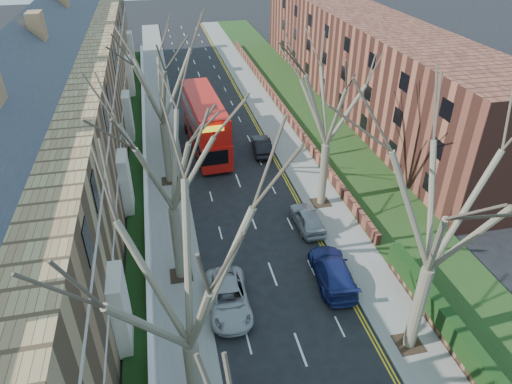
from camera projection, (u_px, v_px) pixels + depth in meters
pavement_left at (161, 129)px, 47.83m from camera, size 3.00×102.00×0.12m
pavement_right at (272, 120)px, 50.03m from camera, size 3.00×102.00×0.12m
terrace_left at (62, 116)px, 36.90m from camera, size 9.70×78.00×13.60m
flats_right at (360, 58)px, 52.83m from camera, size 13.97×54.00×10.00m
front_wall_left at (145, 162)px, 40.61m from camera, size 0.30×78.00×1.00m
grass_verge_right at (311, 115)px, 50.81m from camera, size 6.00×102.00×0.06m
tree_left_mid at (181, 264)px, 15.54m from camera, size 10.50×10.50×14.71m
tree_left_far at (166, 145)px, 23.98m from camera, size 10.15×10.15×14.22m
tree_left_dist at (157, 71)px, 33.74m from camera, size 10.50×10.50×14.71m
tree_right_mid at (448, 194)px, 19.28m from camera, size 10.50×10.50×14.71m
tree_right_far at (331, 91)px, 31.03m from camera, size 10.15×10.15×14.22m
double_decker_bus at (205, 124)px, 43.14m from camera, size 3.49×12.14×4.99m
car_left_far at (228, 298)px, 26.32m from camera, size 2.51×5.15×1.41m
car_right_near at (332, 271)px, 28.20m from camera, size 2.63×5.50×1.55m
car_right_mid at (307, 218)px, 33.02m from camera, size 1.83×4.33×1.46m
car_right_far at (262, 145)px, 43.13m from camera, size 1.97×4.59×1.47m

